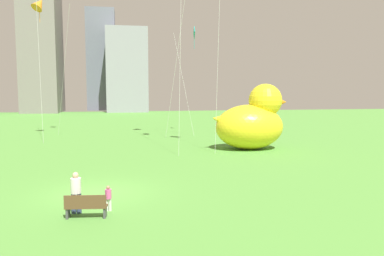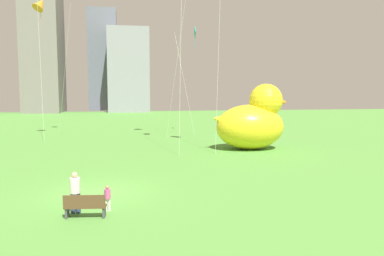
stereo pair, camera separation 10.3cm
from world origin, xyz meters
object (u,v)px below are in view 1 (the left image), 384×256
giant_inflatable_duck (252,121)px  kite_teal (193,37)px  park_bench (86,206)px  person_adult (76,191)px  person_child (108,197)px  kite_orange (39,4)px

giant_inflatable_duck → kite_teal: size_ratio=0.55×
park_bench → person_adult: 0.89m
kite_teal → person_child: bearing=-107.4°
kite_teal → kite_orange: bearing=-175.0°
person_child → giant_inflatable_duck: 17.82m
park_bench → giant_inflatable_duck: size_ratio=0.25×
person_child → giant_inflatable_duck: bearing=52.9°
person_adult → giant_inflatable_duck: bearing=50.0°
person_adult → kite_teal: (9.22, 25.66, 9.48)m
person_adult → kite_orange: bearing=103.7°
giant_inflatable_duck → kite_orange: bearing=150.4°
giant_inflatable_duck → kite_teal: (-2.69, 11.44, 8.14)m
kite_teal → person_adult: bearing=-109.8°
person_adult → kite_teal: kite_teal is taller
giant_inflatable_duck → kite_teal: kite_teal is taller
person_child → giant_inflatable_duck: size_ratio=0.16×
park_bench → kite_orange: bearing=104.3°
park_bench → giant_inflatable_duck: giant_inflatable_duck is taller
person_child → person_adult: bearing=-176.4°
park_bench → kite_teal: (8.80, 26.32, 9.89)m
person_child → kite_orange: kite_orange is taller
park_bench → kite_teal: kite_teal is taller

